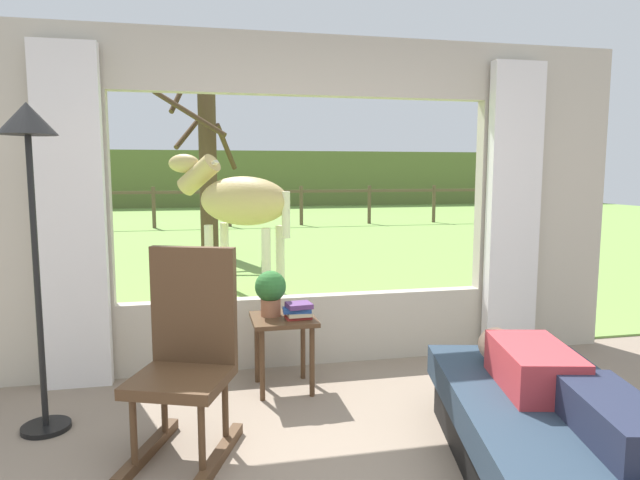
% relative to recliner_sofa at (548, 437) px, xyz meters
% --- Properties ---
extents(back_wall_with_window, '(5.20, 0.12, 2.55)m').
position_rel_recliner_sofa_xyz_m(back_wall_with_window, '(-0.84, 1.94, 1.03)').
color(back_wall_with_window, '#BCB29E').
rests_on(back_wall_with_window, ground_plane).
extents(curtain_panel_left, '(0.44, 0.10, 2.40)m').
position_rel_recliner_sofa_xyz_m(curtain_panel_left, '(-2.53, 1.80, 0.98)').
color(curtain_panel_left, silver).
rests_on(curtain_panel_left, ground_plane).
extents(curtain_panel_right, '(0.44, 0.10, 2.40)m').
position_rel_recliner_sofa_xyz_m(curtain_panel_right, '(0.85, 1.80, 0.98)').
color(curtain_panel_right, silver).
rests_on(curtain_panel_right, ground_plane).
extents(outdoor_pasture_lawn, '(36.00, 21.68, 0.02)m').
position_rel_recliner_sofa_xyz_m(outdoor_pasture_lawn, '(-0.84, 12.84, -0.21)').
color(outdoor_pasture_lawn, '#759E47').
rests_on(outdoor_pasture_lawn, ground_plane).
extents(distant_hill_ridge, '(36.00, 2.00, 2.40)m').
position_rel_recliner_sofa_xyz_m(distant_hill_ridge, '(-0.84, 22.68, 0.98)').
color(distant_hill_ridge, '#5E6E36').
rests_on(distant_hill_ridge, ground_plane).
extents(recliner_sofa, '(1.26, 1.86, 0.42)m').
position_rel_recliner_sofa_xyz_m(recliner_sofa, '(0.00, 0.00, 0.00)').
color(recliner_sofa, black).
rests_on(recliner_sofa, ground_plane).
extents(reclining_person, '(0.47, 1.43, 0.22)m').
position_rel_recliner_sofa_xyz_m(reclining_person, '(0.00, -0.05, 0.30)').
color(reclining_person, '#B23338').
rests_on(reclining_person, recliner_sofa).
extents(rocking_chair, '(0.68, 0.80, 1.12)m').
position_rel_recliner_sofa_xyz_m(rocking_chair, '(-1.75, 0.68, 0.33)').
color(rocking_chair, '#4C331E').
rests_on(rocking_chair, ground_plane).
extents(side_table, '(0.44, 0.44, 0.52)m').
position_rel_recliner_sofa_xyz_m(side_table, '(-1.11, 1.44, 0.21)').
color(side_table, '#4C331E').
rests_on(side_table, ground_plane).
extents(potted_plant, '(0.22, 0.22, 0.32)m').
position_rel_recliner_sofa_xyz_m(potted_plant, '(-1.19, 1.50, 0.48)').
color(potted_plant, '#9E6042').
rests_on(potted_plant, side_table).
extents(book_stack, '(0.21, 0.17, 0.11)m').
position_rel_recliner_sofa_xyz_m(book_stack, '(-1.01, 1.38, 0.36)').
color(book_stack, '#B22D28').
rests_on(book_stack, side_table).
extents(floor_lamp_left, '(0.32, 0.32, 1.91)m').
position_rel_recliner_sofa_xyz_m(floor_lamp_left, '(-2.59, 1.11, 1.33)').
color(floor_lamp_left, black).
rests_on(floor_lamp_left, ground_plane).
extents(horse, '(1.62, 1.42, 1.73)m').
position_rel_recliner_sofa_xyz_m(horse, '(-1.19, 4.61, 0.94)').
color(horse, tan).
rests_on(horse, outdoor_pasture_lawn).
extents(pasture_tree, '(1.47, 1.55, 3.53)m').
position_rel_recliner_sofa_xyz_m(pasture_tree, '(-1.51, 8.10, 1.36)').
color(pasture_tree, '#4C3823').
rests_on(pasture_tree, outdoor_pasture_lawn).
extents(pasture_fence_line, '(16.10, 0.10, 1.10)m').
position_rel_recliner_sofa_xyz_m(pasture_fence_line, '(-0.84, 13.17, 0.53)').
color(pasture_fence_line, brown).
rests_on(pasture_fence_line, outdoor_pasture_lawn).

